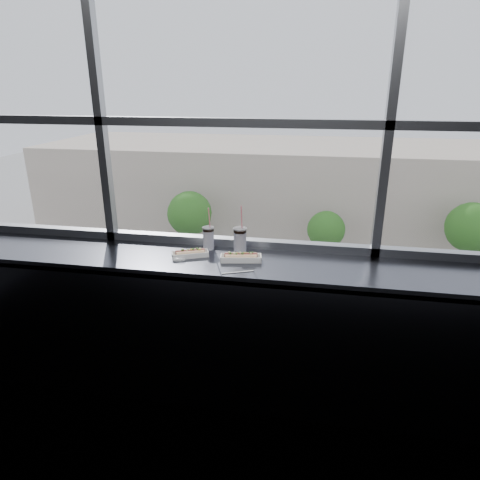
% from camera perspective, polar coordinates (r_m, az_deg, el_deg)
% --- Properties ---
extents(wall_back_lower, '(6.00, 0.00, 6.00)m').
position_cam_1_polar(wall_back_lower, '(3.46, -0.38, -9.33)').
color(wall_back_lower, black).
rests_on(wall_back_lower, ground).
extents(window_glass, '(6.00, 0.00, 6.00)m').
position_cam_1_polar(window_glass, '(3.03, -0.39, 21.08)').
color(window_glass, silver).
rests_on(window_glass, ground).
extents(window_mullions, '(6.00, 0.08, 2.40)m').
position_cam_1_polar(window_mullions, '(3.01, -0.46, 21.08)').
color(window_mullions, gray).
rests_on(window_mullions, ground).
extents(counter, '(6.00, 0.55, 0.06)m').
position_cam_1_polar(counter, '(2.98, -1.38, -3.16)').
color(counter, '#4B4D57').
rests_on(counter, ground).
extents(counter_fascia, '(6.00, 0.04, 1.04)m').
position_cam_1_polar(counter_fascia, '(3.01, -2.30, -14.19)').
color(counter_fascia, '#4B4D57').
rests_on(counter_fascia, ground).
extents(hotdog_tray_left, '(0.27, 0.18, 0.06)m').
position_cam_1_polar(hotdog_tray_left, '(3.03, -6.65, -1.78)').
color(hotdog_tray_left, white).
rests_on(hotdog_tray_left, counter).
extents(hotdog_tray_right, '(0.29, 0.14, 0.07)m').
position_cam_1_polar(hotdog_tray_right, '(2.94, 0.12, -2.30)').
color(hotdog_tray_right, white).
rests_on(hotdog_tray_right, counter).
extents(soda_cup_left, '(0.09, 0.09, 0.32)m').
position_cam_1_polar(soda_cup_left, '(3.14, -4.23, 0.41)').
color(soda_cup_left, white).
rests_on(soda_cup_left, counter).
extents(soda_cup_right, '(0.10, 0.10, 0.36)m').
position_cam_1_polar(soda_cup_right, '(3.05, -0.00, 0.09)').
color(soda_cup_right, white).
rests_on(soda_cup_right, counter).
extents(loose_straw, '(0.20, 0.09, 0.01)m').
position_cam_1_polar(loose_straw, '(2.77, -0.29, -4.31)').
color(loose_straw, white).
rests_on(loose_straw, counter).
extents(wrapper, '(0.10, 0.07, 0.02)m').
position_cam_1_polar(wrapper, '(2.97, -8.22, -2.57)').
color(wrapper, silver).
rests_on(wrapper, counter).
extents(plaza_ground, '(120.00, 120.00, 0.00)m').
position_cam_1_polar(plaza_ground, '(48.31, 9.22, 3.86)').
color(plaza_ground, gray).
rests_on(plaza_ground, ground).
extents(street_asphalt, '(80.00, 10.00, 0.06)m').
position_cam_1_polar(street_asphalt, '(26.50, 7.80, -10.08)').
color(street_asphalt, black).
rests_on(street_asphalt, plaza_ground).
extents(far_sidewalk, '(80.00, 6.00, 0.04)m').
position_cam_1_polar(far_sidewalk, '(33.67, 8.49, -3.32)').
color(far_sidewalk, gray).
rests_on(far_sidewalk, plaza_ground).
extents(far_building, '(50.00, 14.00, 8.00)m').
position_cam_1_polar(far_building, '(41.99, 9.32, 7.06)').
color(far_building, '#C0B09D').
rests_on(far_building, plaza_ground).
extents(car_near_d, '(3.00, 6.22, 2.01)m').
position_cam_1_polar(car_near_d, '(23.85, 28.49, -13.40)').
color(car_near_d, silver).
rests_on(car_near_d, street_asphalt).
extents(car_near_c, '(3.16, 6.26, 2.00)m').
position_cam_1_polar(car_near_c, '(22.65, 2.89, -12.52)').
color(car_near_c, brown).
rests_on(car_near_c, street_asphalt).
extents(car_near_b, '(3.25, 6.98, 2.28)m').
position_cam_1_polar(car_near_b, '(23.67, -9.85, -10.88)').
color(car_near_b, black).
rests_on(car_near_b, street_asphalt).
extents(car_far_b, '(2.70, 5.97, 1.95)m').
position_cam_1_polar(car_far_b, '(29.66, 13.20, -4.83)').
color(car_far_b, '#B31A4A').
rests_on(car_far_b, street_asphalt).
extents(car_far_a, '(2.74, 6.19, 2.04)m').
position_cam_1_polar(car_far_a, '(31.24, -9.39, -3.17)').
color(car_far_a, black).
rests_on(car_far_a, street_asphalt).
extents(pedestrian_a, '(0.71, 0.95, 2.14)m').
position_cam_1_polar(pedestrian_a, '(32.87, -1.34, -1.63)').
color(pedestrian_a, '#66605B').
rests_on(pedestrian_a, far_sidewalk).
extents(pedestrian_b, '(0.95, 0.71, 2.14)m').
position_cam_1_polar(pedestrian_b, '(32.60, 5.87, -1.92)').
color(pedestrian_b, '#66605B').
rests_on(pedestrian_b, far_sidewalk).
extents(tree_left, '(3.51, 3.51, 5.48)m').
position_cam_1_polar(tree_left, '(33.79, -6.74, 3.52)').
color(tree_left, '#47382B').
rests_on(tree_left, far_sidewalk).
extents(tree_center, '(2.84, 2.84, 4.44)m').
position_cam_1_polar(tree_center, '(32.62, 11.40, 1.34)').
color(tree_center, '#47382B').
rests_on(tree_center, far_sidewalk).
extents(tree_right, '(3.56, 3.56, 5.56)m').
position_cam_1_polar(tree_right, '(34.18, 28.48, 1.46)').
color(tree_right, '#47382B').
rests_on(tree_right, far_sidewalk).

